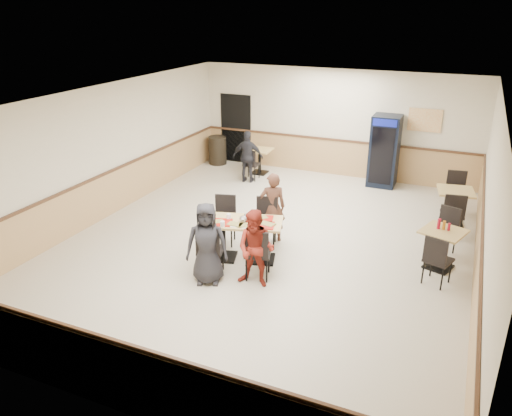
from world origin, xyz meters
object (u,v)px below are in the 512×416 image
at_px(diner_woman_left, 207,244).
at_px(lone_diner, 248,157).
at_px(diner_woman_right, 256,249).
at_px(side_table_near, 442,243).
at_px(back_table, 260,157).
at_px(pepsi_cooler, 384,151).
at_px(main_table, 242,234).
at_px(diner_man_opposite, 272,207).
at_px(side_table_far, 454,202).
at_px(trash_bin, 218,150).

bearing_deg(diner_woman_left, lone_diner, 84.34).
xyz_separation_m(diner_woman_right, side_table_near, (2.92, 1.94, -0.19)).
bearing_deg(back_table, pepsi_cooler, 6.46).
bearing_deg(diner_woman_right, main_table, 126.17).
bearing_deg(main_table, diner_man_opposite, 62.10).
xyz_separation_m(diner_woman_left, diner_man_opposite, (0.42, 2.03, -0.01)).
bearing_deg(diner_woman_left, back_table, 82.16).
distance_m(diner_woman_right, side_table_far, 5.14).
distance_m(diner_woman_right, lone_diner, 5.53).
relative_size(diner_man_opposite, side_table_far, 1.70).
bearing_deg(main_table, diner_woman_right, -67.62).
xyz_separation_m(back_table, trash_bin, (-1.56, 0.35, -0.05)).
bearing_deg(pepsi_cooler, trash_bin, -179.66).
distance_m(diner_woman_right, diner_man_opposite, 1.83).
height_order(diner_woman_right, diner_man_opposite, diner_man_opposite).
height_order(diner_woman_left, trash_bin, diner_woman_left).
bearing_deg(back_table, lone_diner, -90.00).
relative_size(diner_woman_right, pepsi_cooler, 0.73).
bearing_deg(main_table, side_table_near, 2.03).
xyz_separation_m(lone_diner, back_table, (0.00, 0.82, -0.24)).
relative_size(side_table_far, trash_bin, 1.02).
distance_m(diner_woman_right, back_table, 6.28).
distance_m(lone_diner, side_table_far, 5.47).
xyz_separation_m(diner_woman_right, pepsi_cooler, (1.07, 6.19, 0.26)).
distance_m(side_table_near, side_table_far, 2.23).
bearing_deg(lone_diner, back_table, -99.80).
bearing_deg(diner_woman_left, pepsi_cooler, 51.14).
bearing_deg(main_table, back_table, 93.42).
height_order(lone_diner, back_table, lone_diner).
distance_m(main_table, diner_man_opposite, 1.06).
bearing_deg(side_table_far, diner_woman_right, -125.82).
xyz_separation_m(lone_diner, side_table_far, (5.41, -0.81, -0.18)).
xyz_separation_m(main_table, diner_woman_right, (0.62, -0.77, 0.17)).
bearing_deg(lone_diner, diner_woman_right, 105.97).
bearing_deg(back_table, side_table_far, -16.77).
xyz_separation_m(diner_woman_left, pepsi_cooler, (1.89, 6.43, 0.21)).
xyz_separation_m(diner_man_opposite, trash_bin, (-3.56, 4.36, -0.31)).
bearing_deg(trash_bin, diner_woman_right, -57.17).
relative_size(lone_diner, side_table_near, 1.59).
bearing_deg(side_table_near, lone_diner, 150.25).
height_order(main_table, trash_bin, trash_bin).
distance_m(diner_woman_left, back_table, 6.24).
height_order(main_table, back_table, main_table).
distance_m(side_table_near, trash_bin, 8.07).
relative_size(back_table, pepsi_cooler, 0.38).
distance_m(back_table, pepsi_cooler, 3.52).
xyz_separation_m(main_table, lone_diner, (-1.79, 4.20, 0.18)).
xyz_separation_m(diner_man_opposite, lone_diner, (-2.00, 3.19, -0.02)).
bearing_deg(back_table, main_table, -70.43).
bearing_deg(pepsi_cooler, back_table, -173.69).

